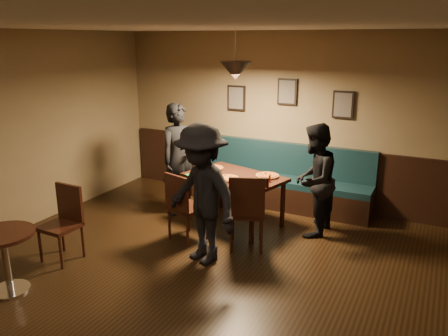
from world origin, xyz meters
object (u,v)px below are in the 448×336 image
Objects in this scene: soda_glass at (267,183)px; diner_right at (314,180)px; booth_bench at (279,177)px; dining_table at (235,200)px; cafe_table at (6,262)px; chair_near_left at (188,206)px; diner_left at (179,159)px; diner_front at (202,195)px; cafe_chair_far at (60,225)px; chair_near_right at (247,210)px; tabasco_bottle at (270,178)px.

diner_right is at bearing 39.37° from soda_glass.
booth_bench reaches higher than dining_table.
booth_bench is 4.18m from cafe_table.
dining_table is 1.22m from diner_right.
chair_near_left reaches higher than cafe_table.
diner_left is 1.69m from diner_front.
cafe_chair_far is (-1.75, -3.00, -0.03)m from booth_bench.
diner_front is at bearing -27.06° from chair_near_left.
chair_near_left is 0.56× the size of diner_front.
chair_near_left is at bearing 167.70° from chair_near_right.
soda_glass is 2.69m from cafe_chair_far.
diner_left is 2.14m from cafe_chair_far.
diner_left reaches higher than booth_bench.
diner_right is 1.69× the size of cafe_chair_far.
booth_bench is 1.11m from tabasco_bottle.
diner_right is (0.81, -0.83, 0.29)m from booth_bench.
diner_front reaches higher than chair_near_left.
booth_bench is 2.26m from diner_front.
chair_near_right is 8.21× the size of tabasco_bottle.
tabasco_bottle is at bearing -133.76° from cafe_chair_far.
tabasco_bottle is (0.57, -0.06, 0.43)m from dining_table.
diner_front is at bearing -116.84° from diner_left.
diner_front is (1.12, -1.27, -0.00)m from diner_left.
diner_left is 2.12m from diner_right.
booth_bench is 3.48m from cafe_chair_far.
cafe_chair_far is (-1.57, -0.78, -0.40)m from diner_front.
soda_glass reaches higher than tabasco_bottle.
diner_right is at bearing 48.92° from chair_near_left.
cafe_table is (-1.72, -3.81, -0.15)m from booth_bench.
chair_near_right is 1.07m from diner_right.
diner_right is (1.14, 0.15, 0.42)m from dining_table.
soda_glass is (0.93, 0.51, 0.33)m from chair_near_left.
diner_right is 0.61m from tabasco_bottle.
booth_bench is 4.29× the size of cafe_table.
cafe_chair_far is (-0.45, -2.05, -0.40)m from diner_left.
soda_glass is 1.07× the size of tabasco_bottle.
booth_bench reaches higher than cafe_table.
soda_glass is at bearing -137.83° from cafe_chair_far.
diner_right is 0.69m from soda_glass.
booth_bench is 1.20m from diner_right.
tabasco_bottle is at bearing 55.55° from chair_near_left.
chair_near_right reaches higher than cafe_table.
diner_front is at bearing -32.59° from diner_right.
diner_right is at bearing -138.05° from cafe_chair_far.
tabasco_bottle is at bearing 54.68° from cafe_table.
chair_near_right is 1.65m from diner_left.
tabasco_bottle is at bearing 100.74° from soda_glass.
diner_front reaches higher than dining_table.
soda_glass is (1.58, -0.32, -0.06)m from diner_left.
diner_front is 1.25m from tabasco_bottle.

